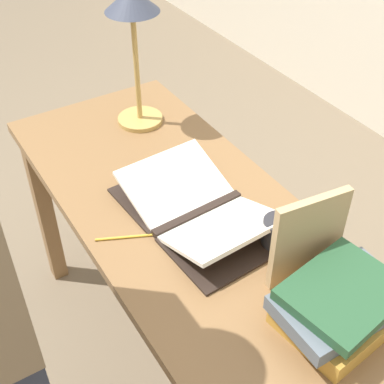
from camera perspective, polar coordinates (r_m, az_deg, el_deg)
ground_plane at (r=2.15m, az=-0.55°, el=-17.39°), size 12.00×12.00×0.00m
reading_desk at (r=1.64m, az=-0.69°, el=-4.80°), size 1.45×0.61×0.78m
open_book at (r=1.51m, az=0.62°, el=-1.88°), size 0.52×0.33×0.09m
book_stack_tall at (r=1.28m, az=15.51°, el=-11.65°), size 0.24×0.30×0.12m
book_standing_upright at (r=1.32m, az=12.26°, el=-4.91°), size 0.04×0.20×0.25m
reading_lamp at (r=1.77m, az=-6.29°, el=17.55°), size 0.17×0.17×0.47m
coffee_mug at (r=1.44m, az=9.16°, el=-4.34°), size 0.11×0.08×0.08m
pencil at (r=1.47m, az=-7.16°, el=-4.81°), size 0.07×0.15×0.01m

